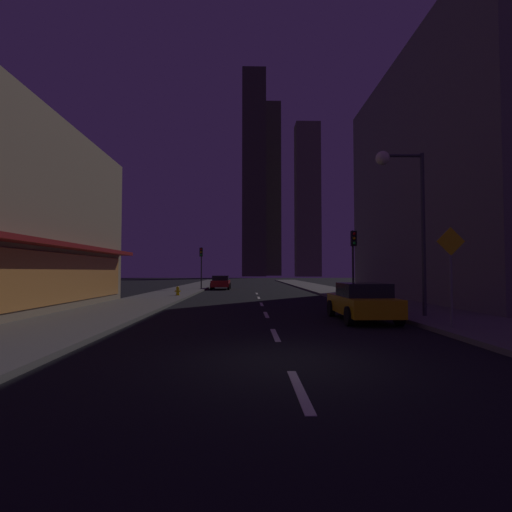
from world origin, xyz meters
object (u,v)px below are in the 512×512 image
at_px(traffic_light_near_right, 353,250).
at_px(traffic_light_far_left, 201,259).
at_px(fire_hydrant_far_left, 178,291).
at_px(pedestrian_crossing_sign, 451,268).
at_px(car_parked_far, 221,282).
at_px(street_lamp_right, 402,192).
at_px(car_parked_near, 362,301).

height_order(traffic_light_near_right, traffic_light_far_left, same).
relative_size(fire_hydrant_far_left, pedestrian_crossing_sign, 0.21).
height_order(fire_hydrant_far_left, traffic_light_near_right, traffic_light_near_right).
height_order(car_parked_far, street_lamp_right, street_lamp_right).
bearing_deg(car_parked_near, car_parked_far, 105.85).
xyz_separation_m(traffic_light_near_right, pedestrian_crossing_sign, (0.10, -10.47, -1.18)).
xyz_separation_m(traffic_light_far_left, street_lamp_right, (10.88, -23.57, 1.87)).
height_order(street_lamp_right, pedestrian_crossing_sign, street_lamp_right).
height_order(car_parked_near, traffic_light_far_left, traffic_light_far_left).
relative_size(car_parked_far, fire_hydrant_far_left, 6.48).
xyz_separation_m(car_parked_near, traffic_light_near_right, (1.90, 7.75, 2.45)).
xyz_separation_m(fire_hydrant_far_left, traffic_light_near_right, (11.40, -5.47, 2.74)).
height_order(traffic_light_far_left, street_lamp_right, street_lamp_right).
relative_size(car_parked_near, traffic_light_far_left, 1.01).
distance_m(traffic_light_far_left, street_lamp_right, 26.03).
distance_m(fire_hydrant_far_left, street_lamp_right, 17.72).
xyz_separation_m(car_parked_near, fire_hydrant_far_left, (-9.50, 13.21, -0.29)).
distance_m(fire_hydrant_far_left, traffic_light_near_right, 12.94).
bearing_deg(fire_hydrant_far_left, car_parked_near, -54.28).
bearing_deg(fire_hydrant_far_left, pedestrian_crossing_sign, -54.19).
xyz_separation_m(traffic_light_near_right, street_lamp_right, (-0.12, -7.40, 1.87)).
bearing_deg(traffic_light_far_left, traffic_light_near_right, -55.77).
distance_m(car_parked_far, fire_hydrant_far_left, 12.37).
bearing_deg(street_lamp_right, pedestrian_crossing_sign, -85.90).
height_order(car_parked_near, car_parked_far, same).
relative_size(car_parked_far, traffic_light_far_left, 1.01).
xyz_separation_m(car_parked_far, traffic_light_far_left, (-1.90, -1.45, 2.45)).
xyz_separation_m(car_parked_far, fire_hydrant_far_left, (-2.30, -12.15, -0.29)).
xyz_separation_m(street_lamp_right, pedestrian_crossing_sign, (0.22, -3.07, -3.05)).
distance_m(car_parked_far, street_lamp_right, 26.93).
distance_m(car_parked_near, traffic_light_near_right, 8.35).
bearing_deg(pedestrian_crossing_sign, fire_hydrant_far_left, 125.81).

